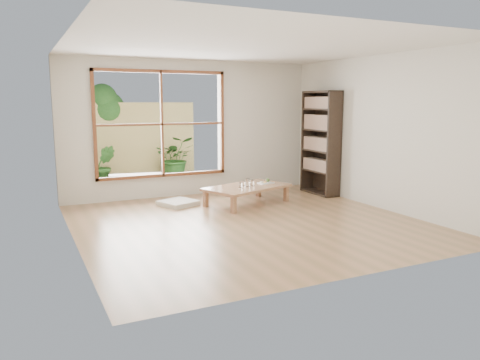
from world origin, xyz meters
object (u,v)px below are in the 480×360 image
object	(u,v)px
low_table	(247,188)
bookshelf	(321,143)
food_tray	(266,182)
garden_bench	(136,177)

from	to	relation	value
low_table	bookshelf	bearing A→B (deg)	-11.22
food_tray	garden_bench	world-z (taller)	food_tray
low_table	bookshelf	world-z (taller)	bookshelf
low_table	bookshelf	distance (m)	1.91
food_tray	garden_bench	distance (m)	2.75
bookshelf	garden_bench	xyz separation A→B (m)	(-3.26, 1.79, -0.71)
low_table	food_tray	world-z (taller)	food_tray
bookshelf	food_tray	world-z (taller)	bookshelf
low_table	bookshelf	size ratio (longest dim) A/B	0.84
bookshelf	garden_bench	bearing A→B (deg)	151.27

